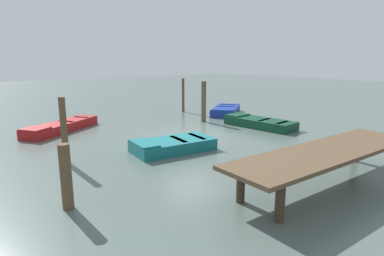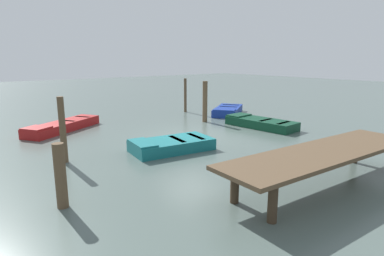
{
  "view_description": "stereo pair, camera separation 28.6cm",
  "coord_description": "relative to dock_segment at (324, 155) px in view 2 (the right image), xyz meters",
  "views": [
    {
      "loc": [
        8.44,
        10.39,
        3.27
      ],
      "look_at": [
        0.0,
        0.0,
        0.35
      ],
      "focal_mm": 30.48,
      "sensor_mm": 36.0,
      "label": 1
    },
    {
      "loc": [
        8.22,
        10.57,
        3.27
      ],
      "look_at": [
        0.0,
        0.0,
        0.35
      ],
      "focal_mm": 30.48,
      "sensor_mm": 36.0,
      "label": 2
    }
  ],
  "objects": [
    {
      "name": "mooring_piling_center",
      "position": [
        4.66,
        -6.07,
        0.2
      ],
      "size": [
        0.2,
        0.2,
        2.09
      ],
      "primitive_type": "cylinder",
      "color": "brown",
      "rests_on": "ground_plane"
    },
    {
      "name": "rowboat_blue",
      "position": [
        -5.69,
        -9.39,
        -0.63
      ],
      "size": [
        3.25,
        2.88,
        0.46
      ],
      "rotation": [
        0.0,
        0.0,
        0.63
      ],
      "color": "navy",
      "rests_on": "ground_plane"
    },
    {
      "name": "mooring_piling_near_left",
      "position": [
        -4.18,
        -11.54,
        0.17
      ],
      "size": [
        0.16,
        0.16,
        2.03
      ],
      "primitive_type": "cylinder",
      "color": "brown",
      "rests_on": "ground_plane"
    },
    {
      "name": "ground_plane",
      "position": [
        -0.67,
        -6.36,
        -0.84
      ],
      "size": [
        80.0,
        80.0,
        0.0
      ],
      "primitive_type": "plane",
      "color": "#4C5B56"
    },
    {
      "name": "rowboat_teal",
      "position": [
        1.25,
        -5.1,
        -0.63
      ],
      "size": [
        3.02,
        1.79,
        0.46
      ],
      "rotation": [
        0.0,
        0.0,
        6.16
      ],
      "color": "#14666B",
      "rests_on": "ground_plane"
    },
    {
      "name": "mooring_piling_far_right",
      "position": [
        -3.13,
        -8.44,
        0.2
      ],
      "size": [
        0.25,
        0.25,
        2.09
      ],
      "primitive_type": "cylinder",
      "color": "brown",
      "rests_on": "ground_plane"
    },
    {
      "name": "rowboat_dark_green",
      "position": [
        -4.33,
        -5.76,
        -0.63
      ],
      "size": [
        1.58,
        3.51,
        0.46
      ],
      "rotation": [
        0.0,
        0.0,
        4.81
      ],
      "color": "#0C3823",
      "rests_on": "ground_plane"
    },
    {
      "name": "dock_segment",
      "position": [
        0.0,
        0.0,
        0.0
      ],
      "size": [
        6.42,
        1.91,
        0.95
      ],
      "rotation": [
        0.0,
        0.0,
        -0.05
      ],
      "color": "brown",
      "rests_on": "ground_plane"
    },
    {
      "name": "mooring_piling_near_right",
      "position": [
        5.69,
        -2.85,
        -0.11
      ],
      "size": [
        0.25,
        0.25,
        1.47
      ],
      "primitive_type": "cylinder",
      "color": "brown",
      "rests_on": "ground_plane"
    },
    {
      "name": "rowboat_red",
      "position": [
        3.31,
        -10.81,
        -0.63
      ],
      "size": [
        3.9,
        3.0,
        0.46
      ],
      "rotation": [
        0.0,
        0.0,
        0.56
      ],
      "color": "maroon",
      "rests_on": "ground_plane"
    }
  ]
}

